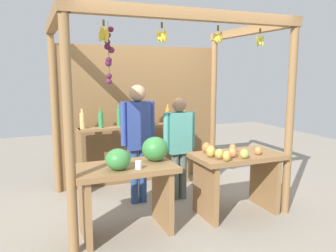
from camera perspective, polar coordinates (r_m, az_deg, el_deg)
ground_plane at (r=4.94m, az=-0.87°, el=-12.57°), size 12.00×12.00×0.00m
market_stall at (r=5.00m, az=-2.78°, el=4.80°), size 2.81×2.03×2.48m
fruit_counter_left at (r=3.86m, az=-6.36°, el=-8.34°), size 1.17×0.64×1.08m
fruit_counter_right at (r=4.45m, az=11.26°, el=-7.26°), size 1.13×0.64×0.93m
bottle_shelf_unit at (r=5.31m, az=-5.44°, el=-2.09°), size 1.80×0.22×1.34m
vendor_man at (r=4.64m, az=-5.08°, el=-1.20°), size 0.48×0.22×1.65m
vendor_woman at (r=4.79m, az=1.91°, el=-2.42°), size 0.48×0.20×1.47m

